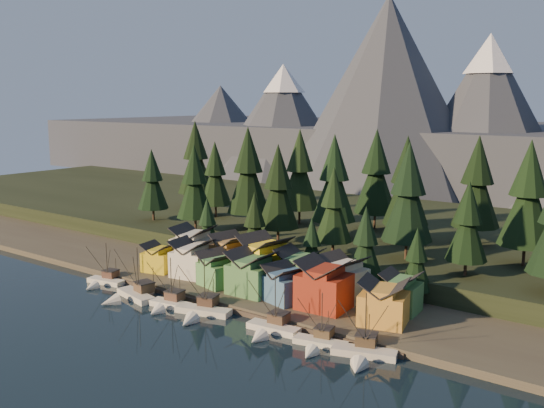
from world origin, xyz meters
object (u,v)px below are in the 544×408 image
Objects in this scene: house_front_0 at (159,256)px; boat_6 at (363,346)px; boat_1 at (130,289)px; house_back_0 at (194,245)px; boat_3 at (200,305)px; house_back_1 at (233,253)px; boat_5 at (318,337)px; boat_0 at (103,276)px; boat_4 at (270,322)px; boat_2 at (167,297)px; house_front_1 at (192,257)px.

boat_6 is at bearing -23.64° from house_front_0.
boat_1 is 25.44m from house_back_0.
boat_3 is 1.18× the size of house_back_0.
boat_5 is at bearing -20.41° from house_back_1.
boat_1 is at bearing -23.67° from boat_0.
house_back_1 is at bearing 85.13° from boat_1.
house_back_1 is (-28.23, 22.75, 4.38)m from boat_4.
boat_1 is at bearing 172.18° from boat_5.
boat_4 is (36.46, 2.72, -0.14)m from boat_1.
boat_2 is at bearing 171.58° from boat_5.
house_back_0 reaches higher than boat_4.
boat_3 is 1.30× the size of house_back_1.
boat_4 is 19.55m from boat_6.
boat_6 is 64.22m from house_back_0.
house_back_0 is (9.62, 21.26, 4.85)m from boat_0.
house_front_1 is at bearing 122.99° from boat_3.
boat_5 is at bearing -35.50° from house_back_0.
boat_6 is at bearing -31.98° from house_back_0.
boat_0 is 1.08× the size of house_back_1.
house_front_0 is 18.70m from house_back_1.
boat_3 is at bearing -56.32° from house_back_0.
boat_0 is 33.26m from boat_3.
house_back_0 is (-14.84, 23.75, 4.54)m from boat_2.
boat_0 is at bearing -124.93° from house_back_1.
boat_4 is at bearing 163.10° from boat_6.
house_front_0 is 9.50m from house_back_0.
boat_5 is (36.77, 1.48, -0.42)m from boat_2.
boat_3 is at bearing 178.71° from boat_4.
boat_4 reaches higher than boat_2.
boat_1 is 27.10m from house_back_1.
boat_4 is (25.86, 1.80, -0.13)m from boat_2.
boat_0 is at bearing 162.47° from boat_3.
house_back_0 is at bearing 147.12° from boat_4.
house_back_0 reaches higher than boat_6.
boat_2 is at bearing 164.99° from boat_6.
boat_4 reaches higher than house_front_1.
boat_1 is 19.44m from boat_3.
boat_0 is at bearing 166.06° from boat_2.
boat_1 reaches higher than boat_3.
house_back_0 is (-51.62, 22.28, 4.96)m from boat_5.
house_back_0 reaches higher than house_back_1.
boat_5 is 45.67m from house_back_1.
boat_5 is 1.33× the size of house_front_0.
boat_1 is at bearing 165.44° from boat_6.
house_back_1 reaches higher than house_front_0.
boat_1 is (13.86, -3.41, 0.32)m from boat_0.
boat_3 reaches higher than house_back_1.
house_back_1 is at bearing 100.46° from boat_3.
boat_2 is 0.96× the size of boat_6.
house_front_0 is (-44.32, 13.34, 2.97)m from boat_4.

